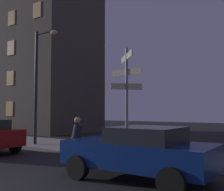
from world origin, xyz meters
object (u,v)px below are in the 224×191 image
Objects in this scene: signpost at (127,90)px; car_near_right at (139,151)px; cyclist at (78,142)px; street_lamp at (39,76)px.

car_near_right is at bearing -52.64° from signpost.
car_near_right is 2.91m from cyclist.
street_lamp is 3.20× the size of cyclist.
street_lamp reaches higher than car_near_right.
street_lamp reaches higher than cyclist.
street_lamp is (-5.48, 0.34, 0.98)m from signpost.
cyclist is at bearing 165.15° from car_near_right.
cyclist is (-0.91, -1.74, -1.86)m from signpost.
car_near_right is 2.26× the size of cyclist.
signpost reaches higher than car_near_right.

